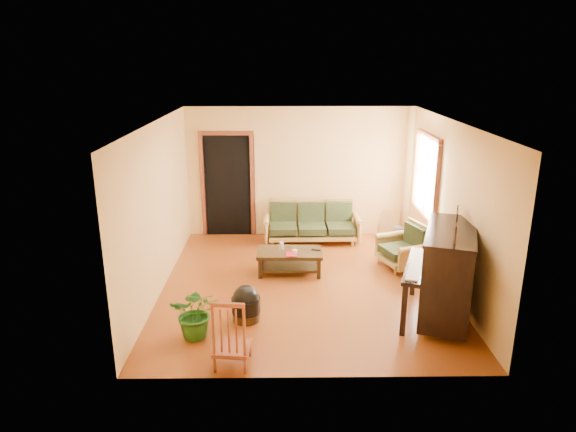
{
  "coord_description": "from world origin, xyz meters",
  "views": [
    {
      "loc": [
        -0.36,
        -7.56,
        3.52
      ],
      "look_at": [
        -0.26,
        0.2,
        1.1
      ],
      "focal_mm": 32.0,
      "sensor_mm": 36.0,
      "label": 1
    }
  ],
  "objects_px": {
    "footstool": "(246,307)",
    "ceramic_crock": "(398,233)",
    "piano": "(447,275)",
    "red_chair": "(232,331)",
    "coffee_table": "(290,262)",
    "sofa": "(312,223)",
    "armchair": "(402,246)",
    "potted_plant": "(196,312)"
  },
  "relations": [
    {
      "from": "potted_plant",
      "to": "sofa",
      "type": "bearing_deg",
      "value": 64.61
    },
    {
      "from": "footstool",
      "to": "potted_plant",
      "type": "height_order",
      "value": "potted_plant"
    },
    {
      "from": "coffee_table",
      "to": "potted_plant",
      "type": "bearing_deg",
      "value": -121.03
    },
    {
      "from": "coffee_table",
      "to": "red_chair",
      "type": "distance_m",
      "value": 2.81
    },
    {
      "from": "coffee_table",
      "to": "armchair",
      "type": "height_order",
      "value": "armchair"
    },
    {
      "from": "coffee_table",
      "to": "red_chair",
      "type": "bearing_deg",
      "value": -104.81
    },
    {
      "from": "coffee_table",
      "to": "ceramic_crock",
      "type": "xyz_separation_m",
      "value": [
        2.23,
        1.72,
        -0.08
      ]
    },
    {
      "from": "armchair",
      "to": "coffee_table",
      "type": "bearing_deg",
      "value": 166.75
    },
    {
      "from": "armchair",
      "to": "potted_plant",
      "type": "relative_size",
      "value": 1.12
    },
    {
      "from": "footstool",
      "to": "piano",
      "type": "bearing_deg",
      "value": 0.08
    },
    {
      "from": "coffee_table",
      "to": "sofa",
      "type": "bearing_deg",
      "value": 73.19
    },
    {
      "from": "sofa",
      "to": "ceramic_crock",
      "type": "relative_size",
      "value": 7.93
    },
    {
      "from": "coffee_table",
      "to": "footstool",
      "type": "bearing_deg",
      "value": -111.12
    },
    {
      "from": "armchair",
      "to": "red_chair",
      "type": "xyz_separation_m",
      "value": [
        -2.66,
        -2.93,
        0.05
      ]
    },
    {
      "from": "red_chair",
      "to": "ceramic_crock",
      "type": "bearing_deg",
      "value": 62.06
    },
    {
      "from": "sofa",
      "to": "footstool",
      "type": "distance_m",
      "value": 3.34
    },
    {
      "from": "sofa",
      "to": "armchair",
      "type": "bearing_deg",
      "value": -42.14
    },
    {
      "from": "ceramic_crock",
      "to": "coffee_table",
      "type": "bearing_deg",
      "value": -142.39
    },
    {
      "from": "potted_plant",
      "to": "armchair",
      "type": "bearing_deg",
      "value": 35.68
    },
    {
      "from": "coffee_table",
      "to": "ceramic_crock",
      "type": "bearing_deg",
      "value": 37.61
    },
    {
      "from": "footstool",
      "to": "red_chair",
      "type": "distance_m",
      "value": 1.11
    },
    {
      "from": "armchair",
      "to": "piano",
      "type": "distance_m",
      "value": 1.87
    },
    {
      "from": "footstool",
      "to": "potted_plant",
      "type": "distance_m",
      "value": 0.77
    },
    {
      "from": "red_chair",
      "to": "potted_plant",
      "type": "distance_m",
      "value": 0.84
    },
    {
      "from": "piano",
      "to": "red_chair",
      "type": "relative_size",
      "value": 1.67
    },
    {
      "from": "red_chair",
      "to": "potted_plant",
      "type": "xyz_separation_m",
      "value": [
        -0.52,
        0.65,
        -0.09
      ]
    },
    {
      "from": "footstool",
      "to": "armchair",
      "type": "bearing_deg",
      "value": 35.74
    },
    {
      "from": "footstool",
      "to": "ceramic_crock",
      "type": "bearing_deg",
      "value": 49.49
    },
    {
      "from": "armchair",
      "to": "potted_plant",
      "type": "bearing_deg",
      "value": -164.11
    },
    {
      "from": "red_chair",
      "to": "ceramic_crock",
      "type": "height_order",
      "value": "red_chair"
    },
    {
      "from": "armchair",
      "to": "footstool",
      "type": "distance_m",
      "value": 3.17
    },
    {
      "from": "sofa",
      "to": "footstool",
      "type": "bearing_deg",
      "value": -110.03
    },
    {
      "from": "coffee_table",
      "to": "potted_plant",
      "type": "height_order",
      "value": "potted_plant"
    },
    {
      "from": "footstool",
      "to": "ceramic_crock",
      "type": "relative_size",
      "value": 1.71
    },
    {
      "from": "coffee_table",
      "to": "armchair",
      "type": "xyz_separation_m",
      "value": [
        1.94,
        0.22,
        0.2
      ]
    },
    {
      "from": "coffee_table",
      "to": "ceramic_crock",
      "type": "distance_m",
      "value": 2.81
    },
    {
      "from": "ceramic_crock",
      "to": "potted_plant",
      "type": "distance_m",
      "value": 5.14
    },
    {
      "from": "coffee_table",
      "to": "armchair",
      "type": "relative_size",
      "value": 1.38
    },
    {
      "from": "coffee_table",
      "to": "potted_plant",
      "type": "relative_size",
      "value": 1.55
    },
    {
      "from": "ceramic_crock",
      "to": "potted_plant",
      "type": "bearing_deg",
      "value": -132.55
    },
    {
      "from": "sofa",
      "to": "coffee_table",
      "type": "distance_m",
      "value": 1.6
    },
    {
      "from": "coffee_table",
      "to": "piano",
      "type": "xyz_separation_m",
      "value": [
        2.13,
        -1.62,
        0.46
      ]
    }
  ]
}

